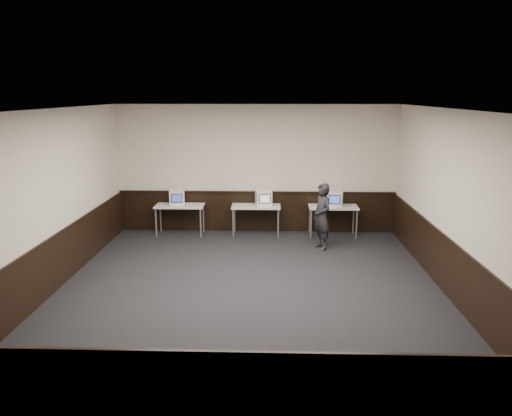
{
  "coord_description": "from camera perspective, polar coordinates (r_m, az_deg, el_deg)",
  "views": [
    {
      "loc": [
        0.4,
        -8.4,
        3.46
      ],
      "look_at": [
        0.07,
        1.6,
        1.15
      ],
      "focal_mm": 35.0,
      "sensor_mm": 36.0,
      "label": 1
    }
  ],
  "objects": [
    {
      "name": "emac_right",
      "position": [
        12.37,
        9.02,
        1.06
      ],
      "size": [
        0.44,
        0.45,
        0.37
      ],
      "rotation": [
        0.0,
        0.0,
        -0.19
      ],
      "color": "white",
      "rests_on": "desk_right"
    },
    {
      "name": "wainscot_rail",
      "position": [
        12.6,
        0.06,
        1.84
      ],
      "size": [
        6.98,
        0.06,
        0.04
      ],
      "primitive_type": "cube",
      "color": "black",
      "rests_on": "wainscot_back"
    },
    {
      "name": "wainscot_right",
      "position": [
        9.42,
        21.01,
        -6.2
      ],
      "size": [
        0.04,
        7.98,
        1.0
      ],
      "primitive_type": "cube",
      "color": "black",
      "rests_on": "right_wall"
    },
    {
      "name": "wainscot_back",
      "position": [
        12.74,
        0.06,
        -0.44
      ],
      "size": [
        6.98,
        0.04,
        1.0
      ],
      "primitive_type": "cube",
      "color": "black",
      "rests_on": "back_wall"
    },
    {
      "name": "wainscot_left",
      "position": [
        9.71,
        -21.85,
        -5.71
      ],
      "size": [
        0.04,
        7.98,
        1.0
      ],
      "primitive_type": "cube",
      "color": "black",
      "rests_on": "left_wall"
    },
    {
      "name": "person",
      "position": [
        11.3,
        7.54,
        -0.97
      ],
      "size": [
        0.55,
        0.65,
        1.51
      ],
      "primitive_type": "imported",
      "rotation": [
        0.0,
        0.0,
        -1.15
      ],
      "color": "black",
      "rests_on": "ground"
    },
    {
      "name": "left_wall",
      "position": [
        9.45,
        -22.52,
        0.64
      ],
      "size": [
        0.0,
        8.0,
        8.0
      ],
      "primitive_type": "plane",
      "rotation": [
        1.57,
        0.0,
        1.57
      ],
      "color": "silver",
      "rests_on": "ground"
    },
    {
      "name": "emac_center",
      "position": [
        12.3,
        0.87,
        1.17
      ],
      "size": [
        0.44,
        0.46,
        0.38
      ],
      "rotation": [
        0.0,
        0.0,
        0.18
      ],
      "color": "white",
      "rests_on": "desk_center"
    },
    {
      "name": "emac_left",
      "position": [
        12.53,
        -9.03,
        1.22
      ],
      "size": [
        0.43,
        0.45,
        0.37
      ],
      "rotation": [
        0.0,
        0.0,
        0.17
      ],
      "color": "white",
      "rests_on": "desk_left"
    },
    {
      "name": "desk_right",
      "position": [
        12.41,
        8.81,
        -0.11
      ],
      "size": [
        1.2,
        0.6,
        0.75
      ],
      "color": "silver",
      "rests_on": "ground"
    },
    {
      "name": "front_wall",
      "position": [
        4.79,
        -3.05,
        -9.85
      ],
      "size": [
        7.0,
        0.0,
        7.0
      ],
      "primitive_type": "plane",
      "rotation": [
        -1.57,
        0.0,
        0.0
      ],
      "color": "silver",
      "rests_on": "ground"
    },
    {
      "name": "ceiling",
      "position": [
        8.41,
        -0.82,
        11.23
      ],
      "size": [
        8.0,
        8.0,
        0.0
      ],
      "primitive_type": "plane",
      "rotation": [
        3.14,
        0.0,
        0.0
      ],
      "color": "white",
      "rests_on": "back_wall"
    },
    {
      "name": "desk_center",
      "position": [
        12.32,
        0.0,
        -0.04
      ],
      "size": [
        1.2,
        0.6,
        0.75
      ],
      "color": "silver",
      "rests_on": "ground"
    },
    {
      "name": "desk_left",
      "position": [
        12.53,
        -8.71,
        0.02
      ],
      "size": [
        1.2,
        0.6,
        0.75
      ],
      "color": "silver",
      "rests_on": "ground"
    },
    {
      "name": "wainscot_front",
      "position": [
        5.33,
        -2.88,
        -20.72
      ],
      "size": [
        6.98,
        0.04,
        1.0
      ],
      "primitive_type": "cube",
      "color": "black",
      "rests_on": "front_wall"
    },
    {
      "name": "right_wall",
      "position": [
        9.15,
        21.69,
        0.33
      ],
      "size": [
        0.0,
        8.0,
        8.0
      ],
      "primitive_type": "plane",
      "rotation": [
        1.57,
        0.0,
        -1.57
      ],
      "color": "silver",
      "rests_on": "ground"
    },
    {
      "name": "back_wall",
      "position": [
        12.55,
        0.07,
        4.47
      ],
      "size": [
        7.0,
        0.0,
        7.0
      ],
      "primitive_type": "plane",
      "rotation": [
        1.57,
        0.0,
        0.0
      ],
      "color": "silver",
      "rests_on": "ground"
    },
    {
      "name": "floor",
      "position": [
        9.09,
        -0.76,
        -9.37
      ],
      "size": [
        8.0,
        8.0,
        0.0
      ],
      "primitive_type": "plane",
      "color": "black",
      "rests_on": "ground"
    }
  ]
}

